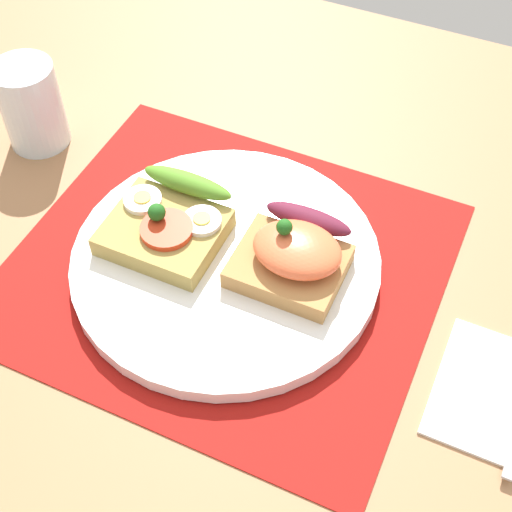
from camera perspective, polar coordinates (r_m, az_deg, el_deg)
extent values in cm
cube|color=#9C6B45|center=(67.97, -2.30, -1.79)|extent=(120.00, 90.00, 3.20)
cube|color=maroon|center=(66.59, -2.35, -0.87)|extent=(37.70, 33.68, 0.30)
cylinder|color=white|center=(65.89, -2.37, -0.39)|extent=(27.81, 27.81, 1.48)
cube|color=#A78E48|center=(66.29, -7.18, 1.88)|extent=(10.18, 8.73, 1.99)
cylinder|color=red|center=(64.73, -7.00, 2.08)|extent=(4.72, 4.72, 0.60)
ellipsoid|color=#508824|center=(67.64, -5.37, 5.71)|extent=(8.96, 2.20, 1.80)
sphere|color=#1E5919|center=(64.71, -7.76, 3.41)|extent=(1.60, 1.60, 1.60)
cylinder|color=white|center=(67.54, -8.84, 4.36)|extent=(3.52, 3.52, 0.50)
cylinder|color=yellow|center=(67.30, -8.88, 4.56)|extent=(1.59, 1.59, 0.16)
cylinder|color=white|center=(65.17, -4.24, 2.76)|extent=(3.52, 3.52, 0.50)
cylinder|color=yellow|center=(64.92, -4.26, 2.96)|extent=(1.59, 1.59, 0.16)
cube|color=#B27E45|center=(63.40, 2.57, -0.80)|extent=(9.46, 7.76, 1.86)
ellipsoid|color=#F3683D|center=(61.78, 3.24, 0.52)|extent=(7.75, 6.21, 2.51)
ellipsoid|color=maroon|center=(64.62, 4.10, 2.92)|extent=(8.04, 2.20, 1.80)
sphere|color=#1E5919|center=(60.76, 2.23, 2.28)|extent=(1.40, 1.40, 1.40)
cylinder|color=silver|center=(79.06, -17.14, 11.18)|extent=(6.27, 6.27, 9.19)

